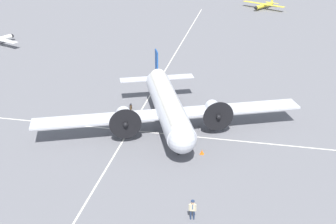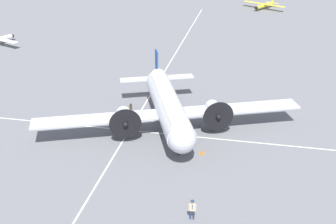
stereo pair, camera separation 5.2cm
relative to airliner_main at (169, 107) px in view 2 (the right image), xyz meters
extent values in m
plane|color=slate|center=(-0.44, -0.17, -2.64)|extent=(300.00, 300.00, 0.00)
cube|color=silver|center=(-0.44, -4.09, -2.64)|extent=(120.00, 0.16, 0.01)
cube|color=silver|center=(1.12, -0.17, -2.64)|extent=(0.16, 120.00, 0.01)
cylinder|color=silver|center=(-0.44, -0.17, -0.15)|extent=(14.52, 7.90, 2.78)
cylinder|color=silver|center=(-0.44, -0.17, 0.62)|extent=(13.55, 6.86, 1.95)
sphere|color=silver|center=(6.30, 2.48, -0.15)|extent=(2.64, 2.64, 2.64)
cylinder|color=silver|center=(-7.19, -2.83, -0.01)|extent=(3.19, 2.46, 1.53)
cube|color=#194799|center=(-7.69, -3.02, 1.94)|extent=(1.53, 0.71, 3.20)
cube|color=silver|center=(-7.52, -2.96, 0.13)|extent=(4.59, 8.85, 0.10)
cube|color=silver|center=(0.54, 0.21, -0.50)|extent=(12.38, 26.88, 0.20)
cylinder|color=silver|center=(-0.97, 4.73, -0.48)|extent=(2.86, 2.33, 1.53)
cylinder|color=black|center=(0.30, 5.23, -0.48)|extent=(1.21, 3.01, 3.22)
sphere|color=black|center=(0.42, 5.27, -0.48)|extent=(0.54, 0.54, 0.54)
cylinder|color=silver|center=(2.52, -4.12, -0.48)|extent=(2.86, 2.33, 1.53)
cylinder|color=black|center=(3.78, -3.62, -0.48)|extent=(1.21, 3.01, 3.22)
sphere|color=black|center=(3.90, -3.58, -0.48)|extent=(0.54, 0.54, 0.54)
cylinder|color=#4C4C51|center=(-1.20, 4.64, -1.59)|extent=(0.18, 0.18, 1.00)
cylinder|color=black|center=(-1.20, 4.64, -2.09)|extent=(1.13, 0.68, 1.10)
cylinder|color=#4C4C51|center=(2.29, -4.21, -1.59)|extent=(0.18, 0.18, 1.00)
cylinder|color=black|center=(2.29, -4.21, -2.09)|extent=(1.13, 0.68, 1.10)
cylinder|color=#4C4C51|center=(4.82, 1.90, -1.85)|extent=(0.14, 0.14, 0.89)
cylinder|color=black|center=(4.82, 1.90, -2.29)|extent=(0.72, 0.42, 0.70)
cylinder|color=navy|center=(13.93, 4.70, -2.23)|extent=(0.12, 0.12, 0.82)
cylinder|color=navy|center=(13.96, 4.47, -2.23)|extent=(0.12, 0.12, 0.82)
cube|color=beige|center=(13.94, 4.58, -1.51)|extent=(0.23, 0.41, 0.62)
sphere|color=tan|center=(13.94, 4.58, -1.06)|extent=(0.27, 0.27, 0.27)
cylinder|color=beige|center=(13.91, 4.83, -1.54)|extent=(0.10, 0.10, 0.59)
cylinder|color=beige|center=(13.97, 4.34, -1.54)|extent=(0.10, 0.10, 0.59)
cube|color=navy|center=(14.04, 4.60, -1.43)|extent=(0.01, 0.05, 0.40)
cylinder|color=navy|center=(13.94, 4.58, -0.94)|extent=(0.32, 0.32, 0.07)
cube|color=#232328|center=(-4.13, -5.43, -2.35)|extent=(0.45, 0.14, 0.59)
cube|color=black|center=(-4.13, -5.43, -2.02)|extent=(0.16, 0.10, 0.02)
cube|color=#47331E|center=(-4.01, -5.34, -2.40)|extent=(0.36, 0.16, 0.47)
cube|color=#312315|center=(-4.01, -5.34, -2.14)|extent=(0.13, 0.11, 0.02)
cylinder|color=yellow|center=(-63.97, 10.35, -1.85)|extent=(6.57, 4.40, 0.87)
sphere|color=black|center=(-60.77, 8.44, -1.85)|extent=(0.78, 0.78, 0.78)
cube|color=yellow|center=(-63.63, 10.14, -1.46)|extent=(6.44, 9.75, 0.08)
cube|color=yellow|center=(-66.96, 12.14, -1.16)|extent=(0.58, 0.38, 1.13)
cube|color=yellow|center=(-66.96, 12.14, -1.72)|extent=(2.26, 3.28, 0.04)
cylinder|color=black|center=(-61.79, 9.05, -2.50)|extent=(0.28, 0.21, 0.28)
cylinder|color=#4C4C51|center=(-61.79, 9.05, -2.40)|extent=(0.06, 0.06, 0.21)
cylinder|color=black|center=(-63.90, 11.23, -2.50)|extent=(0.28, 0.21, 0.28)
cylinder|color=#4C4C51|center=(-63.90, 11.23, -2.40)|extent=(0.06, 0.06, 0.21)
cylinder|color=black|center=(-64.71, 9.87, -2.50)|extent=(0.28, 0.21, 0.28)
cylinder|color=#4C4C51|center=(-64.71, 9.87, -2.40)|extent=(0.06, 0.06, 0.21)
sphere|color=black|center=(-27.77, -34.28, -1.87)|extent=(0.76, 0.76, 0.76)
cylinder|color=black|center=(-26.70, -34.71, -2.50)|extent=(0.29, 0.18, 0.28)
cylinder|color=#4C4C51|center=(-26.70, -34.71, -2.40)|extent=(0.06, 0.06, 0.21)
cube|color=orange|center=(4.39, 4.13, -2.63)|extent=(0.38, 0.38, 0.03)
cone|color=orange|center=(4.39, 4.13, -2.39)|extent=(0.32, 0.32, 0.50)
camera|label=1|loc=(39.08, 7.74, 18.60)|focal=45.00mm
camera|label=2|loc=(39.07, 7.79, 18.60)|focal=45.00mm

